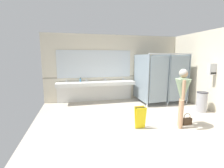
{
  "coord_description": "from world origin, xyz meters",
  "views": [
    {
      "loc": [
        -1.89,
        -3.73,
        1.91
      ],
      "look_at": [
        -0.75,
        1.03,
        1.07
      ],
      "focal_mm": 25.54,
      "sensor_mm": 36.0,
      "label": 1
    }
  ],
  "objects": [
    {
      "name": "floor_drain_cover",
      "position": [
        1.05,
        -0.39,
        0.0
      ],
      "size": [
        0.14,
        0.14,
        0.01
      ],
      "primitive_type": "cylinder",
      "color": "#B7BABF",
      "rests_on": "ground_plane"
    },
    {
      "name": "vanity_counter",
      "position": [
        -1.0,
        2.91,
        0.65
      ],
      "size": [
        3.25,
        0.58,
        0.99
      ],
      "color": "silver",
      "rests_on": "ground_plane"
    },
    {
      "name": "wet_floor_sign",
      "position": [
        -0.21,
        0.03,
        0.31
      ],
      "size": [
        0.28,
        0.19,
        0.6
      ],
      "color": "yellow",
      "rests_on": "ground_plane"
    },
    {
      "name": "trash_bin",
      "position": [
        2.42,
        0.78,
        0.35
      ],
      "size": [
        0.36,
        0.36,
        0.71
      ],
      "color": "#99999E",
      "rests_on": "ground_plane"
    },
    {
      "name": "paper_towel_dispenser_upper",
      "position": [
        2.77,
        0.78,
        1.49
      ],
      "size": [
        0.38,
        0.13,
        0.39
      ],
      "color": "#B7BABF",
      "rests_on": "wall_side_right"
    },
    {
      "name": "handbag",
      "position": [
        1.19,
        -0.05,
        0.11
      ],
      "size": [
        0.28,
        0.1,
        0.33
      ],
      "color": "#3F2D1E",
      "rests_on": "ground_plane"
    },
    {
      "name": "wall_back_tile_band",
      "position": [
        0.0,
        3.12,
        1.05
      ],
      "size": [
        6.28,
        0.01,
        0.06
      ],
      "primitive_type": "cube",
      "color": "#9E937F",
      "rests_on": "wall_back"
    },
    {
      "name": "soap_dispenser",
      "position": [
        -1.64,
        2.99,
        0.95
      ],
      "size": [
        0.07,
        0.07,
        0.18
      ],
      "color": "teal",
      "rests_on": "vanity_counter"
    },
    {
      "name": "bathroom_stalls",
      "position": [
        1.66,
        2.18,
        1.07
      ],
      "size": [
        1.81,
        1.5,
        2.04
      ],
      "color": "gray",
      "rests_on": "ground_plane"
    },
    {
      "name": "wall_back",
      "position": [
        0.0,
        3.18,
        1.42
      ],
      "size": [
        6.28,
        0.12,
        2.85
      ],
      "primitive_type": "cube",
      "color": "beige",
      "rests_on": "ground_plane"
    },
    {
      "name": "person_standing",
      "position": [
        0.89,
        -0.15,
        1.0
      ],
      "size": [
        0.55,
        0.55,
        1.6
      ],
      "color": "tan",
      "rests_on": "ground_plane"
    },
    {
      "name": "ground_plane",
      "position": [
        0.0,
        0.0,
        -0.05
      ],
      "size": [
        6.28,
        6.85,
        0.1
      ],
      "primitive_type": "cube",
      "color": "#B2A899"
    },
    {
      "name": "mirror_panel",
      "position": [
        -1.0,
        3.11,
        1.61
      ],
      "size": [
        3.15,
        0.02,
        1.16
      ],
      "primitive_type": "cube",
      "color": "silver",
      "rests_on": "wall_back"
    }
  ]
}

